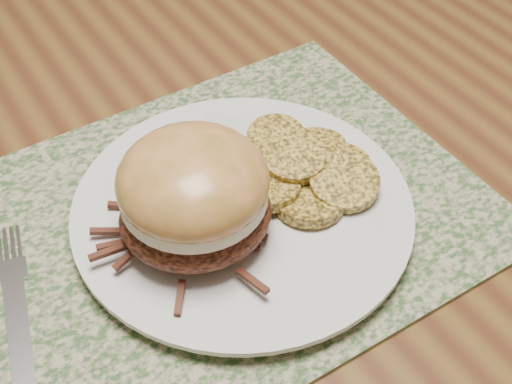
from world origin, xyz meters
TOP-DOWN VIEW (x-y plane):
  - placemat at (0.25, -0.11)m, footprint 0.45×0.33m
  - dinner_plate at (0.28, -0.12)m, footprint 0.26×0.26m
  - pork_sandwich at (0.23, -0.13)m, footprint 0.13×0.13m
  - roasted_potatoes at (0.33, -0.12)m, footprint 0.14×0.14m
  - fork at (0.08, -0.12)m, footprint 0.06×0.19m

SIDE VIEW (x-z plane):
  - placemat at x=0.25m, z-range 0.75..0.75m
  - fork at x=0.08m, z-range 0.75..0.76m
  - dinner_plate at x=0.28m, z-range 0.75..0.77m
  - roasted_potatoes at x=0.33m, z-range 0.76..0.80m
  - pork_sandwich at x=0.23m, z-range 0.77..0.86m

